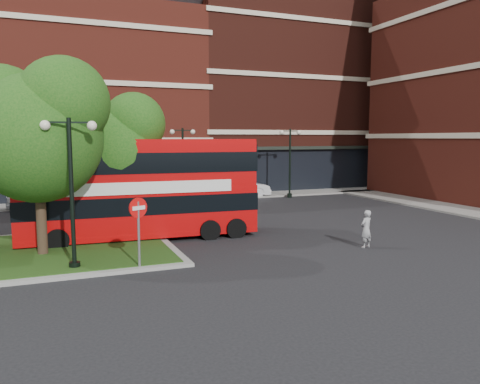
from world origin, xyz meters
name	(u,v)px	position (x,y,z in m)	size (l,w,h in m)	color
ground	(233,257)	(0.00, 0.00, 0.00)	(120.00, 120.00, 0.00)	black
pavement_far	(148,200)	(0.00, 16.50, 0.06)	(44.00, 3.00, 0.12)	slate
terrace_far_left	(22,103)	(-8.00, 24.00, 7.00)	(26.00, 12.00, 14.00)	maroon
terrace_far_right	(281,99)	(14.00, 24.00, 8.00)	(18.00, 12.00, 16.00)	#471911
tree_island_west	(34,126)	(-6.60, 2.58, 4.79)	(5.40, 4.71, 7.21)	#2D2116
tree_island_east	(113,141)	(-3.58, 5.06, 4.24)	(4.46, 3.90, 6.29)	#2D2116
lamp_island	(71,186)	(-5.50, 0.20, 2.83)	(1.72, 0.36, 5.00)	black
lamp_far_left	(183,161)	(2.00, 14.50, 2.83)	(1.72, 0.36, 5.00)	black
lamp_far_right	(290,159)	(10.00, 14.50, 2.83)	(1.72, 0.36, 5.00)	black
bus	(140,182)	(-2.58, 4.34, 2.48)	(9.99, 2.70, 3.78)	#AF0708
woman	(366,229)	(5.46, -0.62, 0.76)	(0.55, 0.36, 1.51)	gray
car_silver	(40,199)	(-6.87, 15.13, 0.64)	(1.51, 3.76, 1.28)	#9FA2A6
car_white	(240,187)	(6.65, 16.00, 0.73)	(1.55, 4.46, 1.47)	white
no_entry_sign	(138,219)	(-3.50, -0.50, 1.73)	(0.63, 0.32, 2.42)	slate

